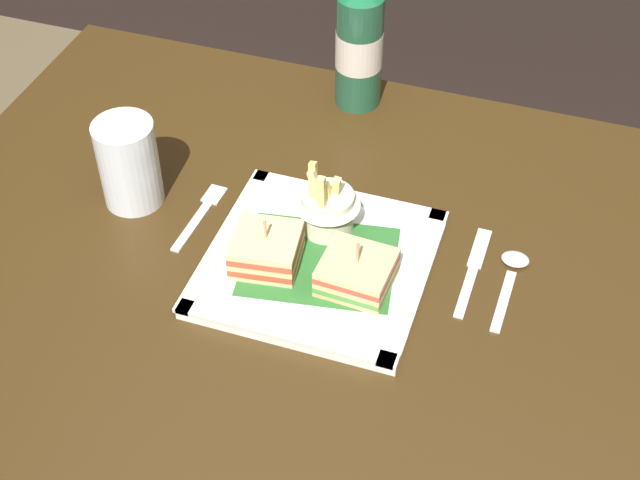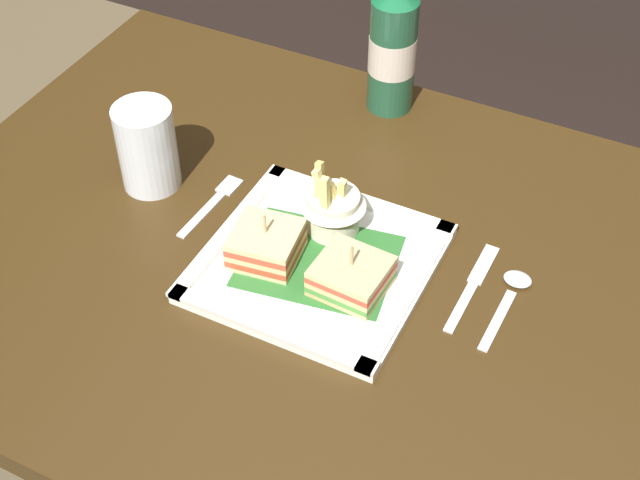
% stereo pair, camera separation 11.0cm
% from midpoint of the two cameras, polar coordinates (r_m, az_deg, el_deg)
% --- Properties ---
extents(dining_table, '(1.11, 0.80, 0.73)m').
position_cam_midpoint_polar(dining_table, '(1.22, -2.42, -4.90)').
color(dining_table, '#39260F').
rests_on(dining_table, ground_plane).
extents(square_plate, '(0.27, 0.27, 0.02)m').
position_cam_midpoint_polar(square_plate, '(1.12, -3.01, -1.59)').
color(square_plate, white).
rests_on(square_plate, dining_table).
extents(sandwich_half_left, '(0.09, 0.09, 0.07)m').
position_cam_midpoint_polar(sandwich_half_left, '(1.11, -6.26, -0.77)').
color(sandwich_half_left, beige).
rests_on(sandwich_half_left, square_plate).
extents(sandwich_half_right, '(0.09, 0.08, 0.07)m').
position_cam_midpoint_polar(sandwich_half_right, '(1.08, -0.59, -2.23)').
color(sandwich_half_right, tan).
rests_on(sandwich_half_right, square_plate).
extents(fries_cup, '(0.08, 0.08, 0.11)m').
position_cam_midpoint_polar(fries_cup, '(1.13, -2.32, 2.09)').
color(fries_cup, '#E8E9C7').
rests_on(fries_cup, square_plate).
extents(beer_bottle, '(0.07, 0.07, 0.28)m').
position_cam_midpoint_polar(beer_bottle, '(1.33, 0.09, 12.41)').
color(beer_bottle, '#215035').
rests_on(beer_bottle, dining_table).
extents(water_glass, '(0.08, 0.08, 0.12)m').
position_cam_midpoint_polar(water_glass, '(1.22, -14.49, 4.34)').
color(water_glass, silver).
rests_on(water_glass, dining_table).
extents(fork, '(0.03, 0.13, 0.00)m').
position_cam_midpoint_polar(fork, '(1.21, -10.07, 1.59)').
color(fork, silver).
rests_on(fork, dining_table).
extents(knife, '(0.02, 0.16, 0.00)m').
position_cam_midpoint_polar(knife, '(1.13, 6.95, -1.85)').
color(knife, silver).
rests_on(knife, dining_table).
extents(spoon, '(0.03, 0.13, 0.01)m').
position_cam_midpoint_polar(spoon, '(1.13, 9.33, -2.03)').
color(spoon, silver).
rests_on(spoon, dining_table).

